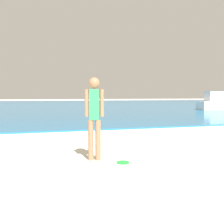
{
  "coord_description": "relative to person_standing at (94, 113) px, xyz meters",
  "views": [
    {
      "loc": [
        -2.86,
        0.51,
        1.29
      ],
      "look_at": [
        -0.49,
        8.26,
        0.81
      ],
      "focal_mm": 43.33,
      "sensor_mm": 36.0,
      "label": 1
    }
  ],
  "objects": [
    {
      "name": "person_standing",
      "position": [
        0.0,
        0.0,
        0.0
      ],
      "size": [
        0.37,
        0.22,
        1.66
      ],
      "rotation": [
        0.0,
        0.0,
        6.03
      ],
      "color": "#936B4C",
      "rests_on": "ground"
    },
    {
      "name": "frisbee",
      "position": [
        0.47,
        -0.4,
        -0.93
      ],
      "size": [
        0.25,
        0.25,
        0.03
      ],
      "primitive_type": "cylinder",
      "color": "green",
      "rests_on": "ground"
    },
    {
      "name": "boat_near",
      "position": [
        15.14,
        14.76,
        -0.33
      ],
      "size": [
        4.89,
        2.09,
        1.61
      ],
      "rotation": [
        0.0,
        0.0,
        -0.12
      ],
      "color": "white",
      "rests_on": "water"
    },
    {
      "name": "water",
      "position": [
        1.63,
        34.42,
        -0.91
      ],
      "size": [
        160.0,
        60.0,
        0.06
      ],
      "primitive_type": "cube",
      "color": "#1E6B9E",
      "rests_on": "ground"
    }
  ]
}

